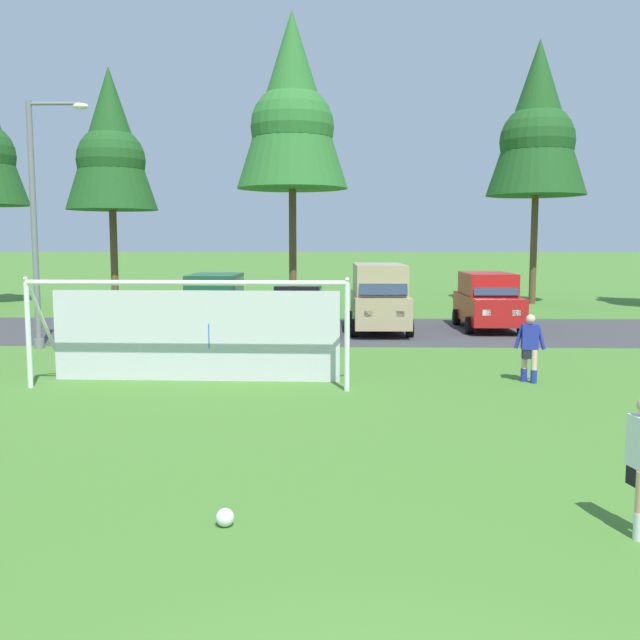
# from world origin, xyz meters

# --- Properties ---
(ground_plane) EXTENTS (400.00, 400.00, 0.00)m
(ground_plane) POSITION_xyz_m (0.00, 15.00, 0.00)
(ground_plane) COLOR #477A2D
(parking_lot_strip) EXTENTS (52.00, 8.40, 0.01)m
(parking_lot_strip) POSITION_xyz_m (0.00, 22.78, 0.00)
(parking_lot_strip) COLOR #3D3D3F
(parking_lot_strip) RESTS_ON ground
(soccer_ball) EXTENTS (0.22, 0.22, 0.22)m
(soccer_ball) POSITION_xyz_m (-1.58, 4.27, 0.11)
(soccer_ball) COLOR white
(soccer_ball) RESTS_ON ground
(soccer_goal) EXTENTS (7.46, 2.12, 2.57)m
(soccer_goal) POSITION_xyz_m (-3.67, 12.83, 1.29)
(soccer_goal) COLOR white
(soccer_goal) RESTS_ON ground
(player_defender_far) EXTENTS (0.72, 0.40, 1.64)m
(player_defender_far) POSITION_xyz_m (-3.25, 13.21, 0.82)
(player_defender_far) COLOR #936B4C
(player_defender_far) RESTS_ON ground
(player_winger_left) EXTENTS (0.73, 0.36, 1.64)m
(player_winger_left) POSITION_xyz_m (4.35, 13.05, 0.82)
(player_winger_left) COLOR beige
(player_winger_left) RESTS_ON ground
(parked_car_slot_far_left) EXTENTS (2.16, 4.61, 2.16)m
(parked_car_slot_far_left) POSITION_xyz_m (-4.76, 22.06, 1.11)
(parked_car_slot_far_left) COLOR #194C2D
(parked_car_slot_far_left) RESTS_ON ground
(parked_car_slot_left) EXTENTS (2.12, 4.25, 1.72)m
(parked_car_slot_left) POSITION_xyz_m (-1.72, 22.77, 0.88)
(parked_car_slot_left) COLOR black
(parked_car_slot_left) RESTS_ON ground
(parked_car_slot_center_left) EXTENTS (2.25, 4.83, 2.52)m
(parked_car_slot_center_left) POSITION_xyz_m (1.31, 22.55, 1.34)
(parked_car_slot_center_left) COLOR tan
(parked_car_slot_center_left) RESTS_ON ground
(parked_car_slot_center) EXTENTS (2.14, 4.60, 2.16)m
(parked_car_slot_center) POSITION_xyz_m (5.52, 23.40, 1.11)
(parked_car_slot_center) COLOR red
(parked_car_slot_center) RESTS_ON ground
(tree_mid_left) EXTENTS (4.40, 4.40, 11.73)m
(tree_mid_left) POSITION_xyz_m (-11.29, 31.03, 8.07)
(tree_mid_left) COLOR brown
(tree_mid_left) RESTS_ON ground
(tree_center_back) EXTENTS (5.26, 5.26, 14.03)m
(tree_center_back) POSITION_xyz_m (-2.40, 30.28, 9.66)
(tree_center_back) COLOR brown
(tree_center_back) RESTS_ON ground
(tree_mid_right) EXTENTS (5.19, 5.19, 13.85)m
(tree_mid_right) POSITION_xyz_m (10.26, 34.55, 9.54)
(tree_mid_right) COLOR brown
(tree_mid_right) RESTS_ON ground
(street_lamp) EXTENTS (2.00, 0.32, 7.63)m
(street_lamp) POSITION_xyz_m (-9.50, 18.12, 3.95)
(street_lamp) COLOR slate
(street_lamp) RESTS_ON ground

